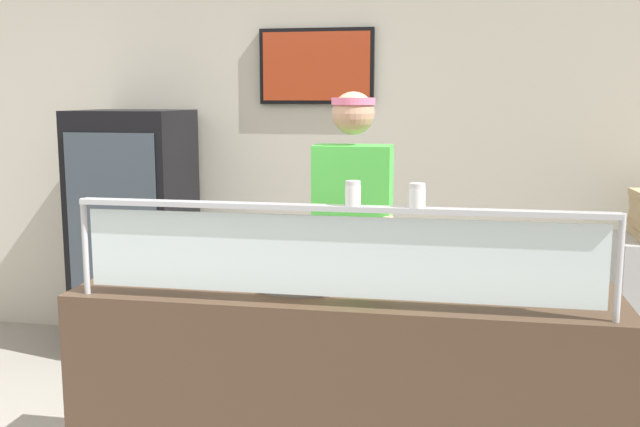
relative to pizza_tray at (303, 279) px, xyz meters
The scene contains 9 objects.
shop_rear_unit 2.05m from the pizza_tray, 84.69° to the left, with size 6.62×0.13×2.70m.
serving_counter 0.53m from the pizza_tray, 18.48° to the right, with size 2.22×0.66×0.95m, color #4C3828.
sneeze_guard 0.45m from the pizza_tray, 60.01° to the right, with size 2.04×0.06×0.39m.
pizza_tray is the anchor object (origin of this frame).
pizza_server 0.05m from the pizza_tray, 23.74° to the right, with size 0.07×0.28×0.01m, color #ADAFB7.
parmesan_shaker 0.59m from the pizza_tray, 51.89° to the right, with size 0.06×0.06×0.09m.
pepper_flake_shaker 0.72m from the pizza_tray, 33.91° to the right, with size 0.06×0.06×0.09m.
worker_figure 0.60m from the pizza_tray, 77.14° to the left, with size 0.41×0.50×1.76m.
drink_fridge 2.16m from the pizza_tray, 133.78° to the left, with size 0.70×0.65×1.65m.
Camera 1 is at (1.56, -2.59, 1.74)m, focal length 41.21 mm.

